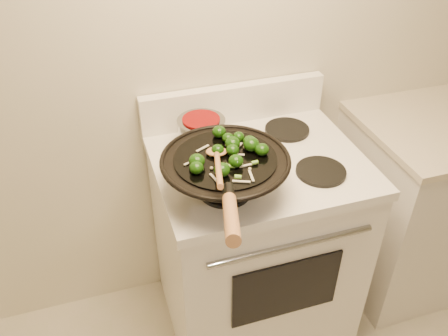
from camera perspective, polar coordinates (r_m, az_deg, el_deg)
name	(u,v)px	position (r m, az deg, el deg)	size (l,w,h in m)	color
stove	(254,244)	(2.07, 3.64, -9.08)	(0.78, 0.67, 1.08)	white
counter_unit	(426,202)	(2.49, 23.08, -3.78)	(0.75, 0.62, 0.91)	silver
wok	(225,173)	(1.56, 0.16, -0.59)	(0.43, 0.70, 0.26)	black
stirfry	(230,150)	(1.53, 0.72, 2.12)	(0.29, 0.31, 0.05)	#113408
wooden_spoon	(217,161)	(1.46, -0.79, 0.89)	(0.12, 0.32, 0.10)	#A76F41
saucepan	(202,131)	(1.81, -2.72, 4.44)	(0.18, 0.30, 0.11)	gray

